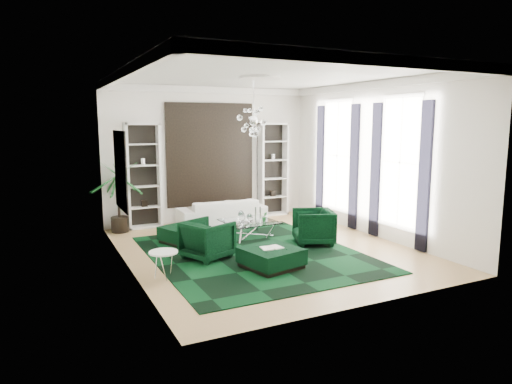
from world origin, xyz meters
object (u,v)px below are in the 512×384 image
sofa (222,212)px  palm (118,186)px  ottoman_front (271,258)px  armchair_left (207,240)px  ottoman_side (184,235)px  armchair_right (313,227)px  side_table (164,266)px  coffee_table (249,229)px

sofa → palm: palm is taller
ottoman_front → sofa: bearing=81.8°
armchair_left → ottoman_side: (-0.07, 1.40, -0.21)m
armchair_right → ottoman_side: bearing=-96.3°
armchair_right → ottoman_front: (-1.72, -1.15, -0.21)m
ottoman_side → side_table: side_table is taller
ottoman_side → side_table: 2.47m
armchair_right → coffee_table: size_ratio=0.75×
armchair_right → ottoman_front: size_ratio=0.89×
armchair_right → coffee_table: 1.64m
coffee_table → armchair_right: bearing=-48.4°
armchair_left → ottoman_front: (0.90, -1.13, -0.21)m
coffee_table → palm: 3.53m
coffee_table → palm: palm is taller
sofa → ottoman_front: bearing=83.3°
sofa → armchair_right: (1.14, -2.87, 0.06)m
armchair_right → palm: size_ratio=0.37×
sofa → ottoman_side: sofa is taller
sofa → ottoman_side: size_ratio=2.66×
ottoman_side → armchair_left: bearing=-87.1°
ottoman_side → ottoman_front: size_ratio=0.90×
armchair_left → palm: size_ratio=0.37×
ottoman_side → armchair_right: bearing=-27.2°
armchair_right → side_table: armchair_right is taller
sofa → ottoman_side: (-1.55, -1.48, -0.15)m
armchair_left → ottoman_front: armchair_left is taller
ottoman_side → sofa: bearing=43.7°
ottoman_side → side_table: size_ratio=1.73×
sofa → ottoman_front: 4.06m
coffee_table → ottoman_front: 2.46m
armchair_right → palm: 5.05m
armchair_left → side_table: (-1.14, -0.82, -0.16)m
armchair_left → palm: palm is taller
armchair_left → armchair_right: 2.62m
ottoman_front → armchair_left: bearing=128.4°
ottoman_side → palm: bearing=123.2°
armchair_left → palm: 3.51m
armchair_right → ottoman_front: bearing=-35.2°
sofa → armchair_left: bearing=64.4°
armchair_left → coffee_table: 1.98m
armchair_left → armchair_right: (2.62, 0.02, 0.00)m
armchair_left → palm: (-1.24, 3.19, 0.79)m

